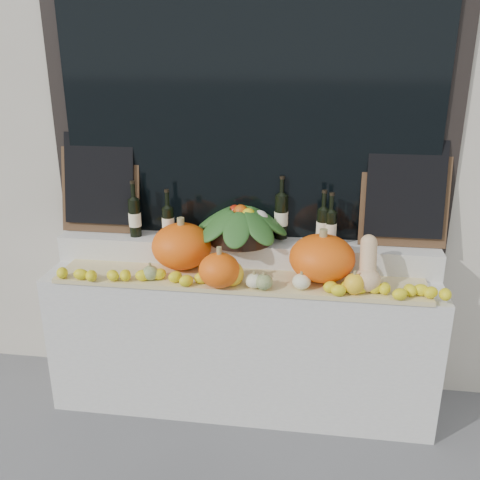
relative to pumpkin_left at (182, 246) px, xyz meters
name	(u,v)px	position (x,y,z in m)	size (l,w,h in m)	color
storefront_facade	(258,29)	(0.36, 0.73, 1.21)	(7.00, 0.94, 4.50)	beige
display_sill	(242,339)	(0.36, 0.01, -0.60)	(2.30, 0.55, 0.88)	silver
rear_tier	(245,252)	(0.36, 0.16, -0.08)	(2.30, 0.25, 0.16)	silver
straw_bedding	(239,280)	(0.36, -0.11, -0.15)	(2.10, 0.32, 0.03)	tan
pumpkin_left	(182,246)	(0.00, 0.00, 0.00)	(0.35, 0.35, 0.27)	#FF610D
pumpkin_right	(322,258)	(0.82, -0.06, -0.01)	(0.37, 0.37, 0.26)	#FF610D
pumpkin_center	(219,270)	(0.27, -0.23, -0.04)	(0.23, 0.23, 0.19)	#FF610D
butternut_squash	(368,268)	(1.06, -0.15, -0.01)	(0.14, 0.21, 0.29)	#E0B584
decorative_gourds	(258,279)	(0.47, -0.22, -0.08)	(1.23, 0.14, 0.16)	#37631D
lemon_heap	(236,281)	(0.36, -0.22, -0.10)	(2.20, 0.16, 0.06)	yellow
produce_bowl	(241,223)	(0.33, 0.15, 0.11)	(0.60, 0.60, 0.23)	black
wine_bottle_far_left	(135,217)	(-0.32, 0.14, 0.12)	(0.08, 0.08, 0.35)	black
wine_bottle_near_left	(168,222)	(-0.12, 0.15, 0.10)	(0.08, 0.08, 0.30)	black
wine_bottle_tall	(281,216)	(0.57, 0.23, 0.14)	(0.08, 0.08, 0.38)	black
wine_bottle_near_right	(323,226)	(0.82, 0.15, 0.11)	(0.08, 0.08, 0.33)	black
wine_bottle_far_right	(330,227)	(0.86, 0.15, 0.11)	(0.08, 0.08, 0.32)	black
chalkboard_left	(100,181)	(-0.56, 0.22, 0.32)	(0.50, 0.15, 0.61)	#4C331E
chalkboard_right	(405,192)	(1.28, 0.22, 0.32)	(0.50, 0.15, 0.61)	#4C331E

